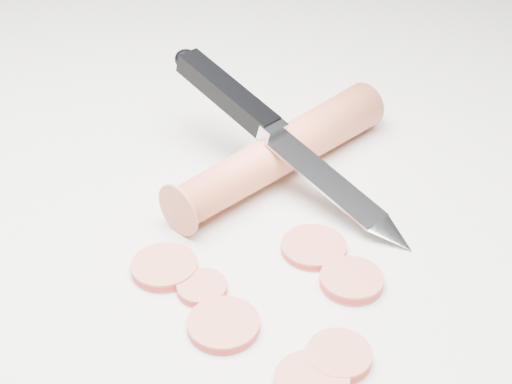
{
  "coord_description": "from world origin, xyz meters",
  "views": [
    {
      "loc": [
        -0.03,
        -0.34,
        0.29
      ],
      "look_at": [
        -0.03,
        0.04,
        0.02
      ],
      "focal_mm": 50.0,
      "sensor_mm": 36.0,
      "label": 1
    }
  ],
  "objects": [
    {
      "name": "ground",
      "position": [
        0.0,
        0.0,
        0.0
      ],
      "size": [
        2.4,
        2.4,
        0.0
      ],
      "primitive_type": "plane",
      "color": "silver",
      "rests_on": "ground"
    },
    {
      "name": "carrot",
      "position": [
        -0.01,
        0.09,
        0.02
      ],
      "size": [
        0.16,
        0.16,
        0.03
      ],
      "primitive_type": "cylinder",
      "rotation": [
        1.57,
        0.0,
        -0.79
      ],
      "color": "#E96842",
      "rests_on": "ground"
    },
    {
      "name": "carrot_slice_0",
      "position": [
        -0.08,
        -0.02,
        0.0
      ],
      "size": [
        0.04,
        0.04,
        0.01
      ],
      "primitive_type": "cylinder",
      "color": "#C86448",
      "rests_on": "ground"
    },
    {
      "name": "carrot_slice_1",
      "position": [
        -0.06,
        -0.03,
        0.0
      ],
      "size": [
        0.03,
        0.03,
        0.01
      ],
      "primitive_type": "cylinder",
      "color": "#C86448",
      "rests_on": "ground"
    },
    {
      "name": "carrot_slice_2",
      "position": [
        0.01,
        0.0,
        0.0
      ],
      "size": [
        0.04,
        0.04,
        0.01
      ],
      "primitive_type": "cylinder",
      "color": "#C86448",
      "rests_on": "ground"
    },
    {
      "name": "carrot_slice_3",
      "position": [
        0.03,
        -0.03,
        0.0
      ],
      "size": [
        0.04,
        0.04,
        0.01
      ],
      "primitive_type": "cylinder",
      "color": "#C86448",
      "rests_on": "ground"
    },
    {
      "name": "carrot_slice_4",
      "position": [
        0.02,
        -0.09,
        0.0
      ],
      "size": [
        0.03,
        0.03,
        0.01
      ],
      "primitive_type": "cylinder",
      "color": "#C86448",
      "rests_on": "ground"
    },
    {
      "name": "carrot_slice_5",
      "position": [
        -0.05,
        -0.06,
        0.0
      ],
      "size": [
        0.04,
        0.04,
        0.01
      ],
      "primitive_type": "cylinder",
      "color": "#C86448",
      "rests_on": "ground"
    },
    {
      "name": "carrot_slice_6",
      "position": [
        -0.0,
        -0.11,
        0.0
      ],
      "size": [
        0.04,
        0.04,
        0.01
      ],
      "primitive_type": "cylinder",
      "color": "#C86448",
      "rests_on": "ground"
    },
    {
      "name": "kitchen_knife",
      "position": [
        -0.0,
        0.08,
        0.04
      ],
      "size": [
        0.17,
        0.17,
        0.07
      ],
      "primitive_type": null,
      "color": "silver",
      "rests_on": "ground"
    }
  ]
}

